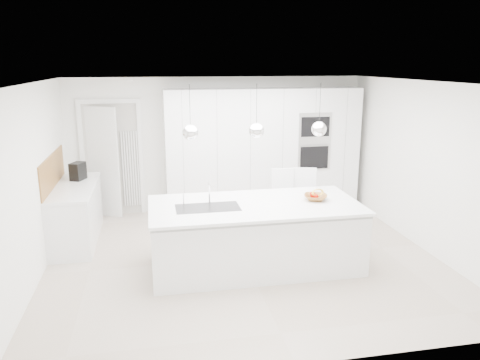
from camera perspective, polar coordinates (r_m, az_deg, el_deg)
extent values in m
plane|color=#B8A796|center=(6.86, 0.48, -9.56)|extent=(5.50, 5.50, 0.00)
plane|color=white|center=(8.87, -2.71, 4.37)|extent=(5.50, 0.00, 5.50)
plane|color=white|center=(6.51, -23.96, -0.49)|extent=(0.00, 5.00, 5.00)
plane|color=white|center=(6.28, 0.53, 11.80)|extent=(5.50, 5.50, 0.00)
cube|color=white|center=(8.75, 2.79, 3.57)|extent=(3.60, 0.60, 2.30)
cube|color=white|center=(8.80, -16.94, 2.06)|extent=(0.76, 0.38, 2.00)
cube|color=white|center=(7.80, -19.32, -4.02)|extent=(0.60, 1.80, 0.86)
cube|color=white|center=(7.68, -19.60, -0.82)|extent=(0.62, 1.82, 0.04)
cube|color=olive|center=(7.67, -21.89, 1.03)|extent=(0.02, 1.80, 0.50)
cube|color=white|center=(6.44, 1.90, -7.04)|extent=(2.80, 1.20, 0.86)
cube|color=white|center=(6.34, 1.83, -3.09)|extent=(2.84, 1.40, 0.04)
cylinder|color=white|center=(6.33, -3.76, -1.52)|extent=(0.02, 0.02, 0.30)
sphere|color=white|center=(5.93, -6.05, 5.76)|extent=(0.20, 0.20, 0.20)
sphere|color=white|center=(6.06, 2.02, 6.01)|extent=(0.20, 0.20, 0.20)
sphere|color=white|center=(6.31, 9.61, 6.14)|extent=(0.20, 0.20, 0.20)
imported|color=olive|center=(6.57, 9.19, -2.11)|extent=(0.41, 0.41, 0.08)
cube|color=black|center=(8.02, -19.16, 1.02)|extent=(0.26, 0.31, 0.28)
sphere|color=#9D0C00|center=(6.55, 8.89, -1.85)|extent=(0.08, 0.08, 0.08)
sphere|color=#9D0C00|center=(6.51, 9.26, -2.01)|extent=(0.07, 0.07, 0.07)
sphere|color=#9D0C00|center=(6.61, 8.80, -1.74)|extent=(0.07, 0.07, 0.07)
torus|color=yellow|center=(6.54, 9.45, -1.51)|extent=(0.23, 0.17, 0.21)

